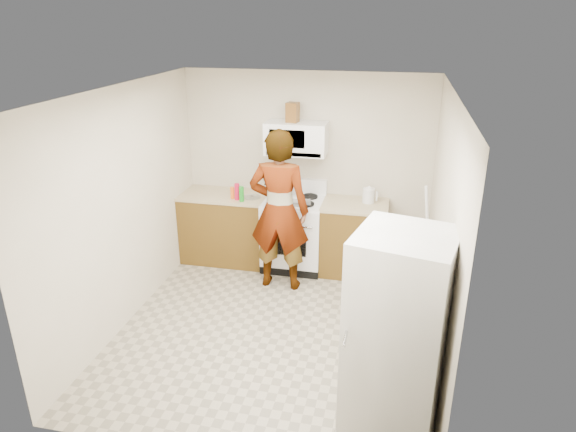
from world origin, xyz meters
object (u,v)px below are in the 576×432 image
(person, at_px, (279,211))
(saucepan, at_px, (283,189))
(microwave, at_px, (296,138))
(fridge, at_px, (398,336))
(kettle, at_px, (369,196))
(gas_range, at_px, (294,232))

(person, distance_m, saucepan, 0.71)
(saucepan, bearing_deg, microwave, -7.04)
(fridge, bearing_deg, kettle, 112.01)
(gas_range, distance_m, saucepan, 0.58)
(microwave, distance_m, saucepan, 0.70)
(microwave, height_order, kettle, microwave)
(gas_range, bearing_deg, person, -96.61)
(kettle, bearing_deg, saucepan, 168.18)
(fridge, height_order, kettle, fridge)
(fridge, bearing_deg, person, 137.58)
(gas_range, distance_m, fridge, 2.98)
(microwave, xyz_separation_m, fridge, (1.35, -2.75, -0.85))
(gas_range, xyz_separation_m, saucepan, (-0.17, 0.15, 0.53))
(person, bearing_deg, saucepan, -81.31)
(kettle, distance_m, saucepan, 1.11)
(microwave, xyz_separation_m, saucepan, (-0.17, 0.02, -0.68))
(gas_range, height_order, fridge, fridge)
(person, relative_size, saucepan, 8.34)
(gas_range, relative_size, kettle, 6.27)
(microwave, bearing_deg, person, -95.38)
(microwave, bearing_deg, fridge, -63.83)
(person, height_order, kettle, person)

